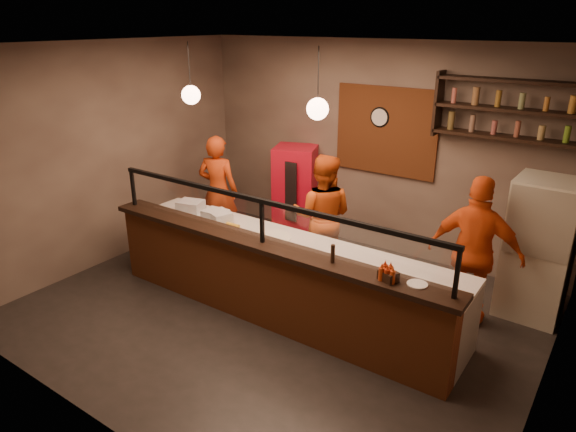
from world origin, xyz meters
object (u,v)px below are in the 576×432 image
Objects in this scene: cook_right at (475,253)px; pepper_mill at (333,254)px; red_cooler at (295,192)px; condiment_caddy at (388,276)px; wall_clock at (380,117)px; cook_mid at (323,216)px; cook_left at (218,191)px; pizza_dough at (272,237)px; fridge at (539,249)px.

cook_right is 1.80m from pepper_mill.
red_cooler reaches higher than condiment_caddy.
wall_clock is at bearing -39.52° from cook_right.
cook_mid is at bearing -98.60° from wall_clock.
cook_left reaches higher than condiment_caddy.
pepper_mill is at bearing -22.18° from pizza_dough.
fridge reaches higher than pizza_dough.
cook_mid is 2.27m from condiment_caddy.
wall_clock reaches higher than pizza_dough.
cook_right is 0.87m from fridge.
pizza_dough is at bearing 132.87° from cook_left.
cook_left reaches higher than fridge.
cook_right is at bearing 72.48° from condiment_caddy.
red_cooler is at bearing -149.65° from cook_left.
cook_left is 3.35m from pepper_mill.
cook_right is (1.93, -1.36, -1.18)m from wall_clock.
cook_mid is 1.47m from red_cooler.
pepper_mill is (-0.65, 0.03, 0.05)m from condiment_caddy.
fridge is at bearing 50.95° from pepper_mill.
cook_mid is 1.04m from pizza_dough.
cook_right is 1.20× the size of red_cooler.
wall_clock is at bearing 165.86° from fridge.
fridge is 2.33m from condiment_caddy.
cook_mid is (-0.19, -1.27, -1.22)m from wall_clock.
pizza_dough is 2.77× the size of condiment_caddy.
cook_right is 9.02× the size of pepper_mill.
condiment_caddy is (1.67, -1.52, 0.22)m from cook_mid.
red_cooler is 3.27m from pepper_mill.
pizza_dough is 1.86m from condiment_caddy.
cook_left is 1.28m from red_cooler.
condiment_caddy is (1.48, -2.79, -0.99)m from wall_clock.
pizza_dough is (-0.30, -2.30, -1.19)m from wall_clock.
condiment_caddy is (3.63, -1.53, 0.22)m from cook_left.
wall_clock is 2.61m from pizza_dough.
pizza_dough is (-2.80, -1.59, 0.03)m from fridge.
wall_clock is 1.70× the size of condiment_caddy.
cook_left is at bearing -149.69° from wall_clock.
cook_left is 1.16× the size of red_cooler.
condiment_caddy is (-0.45, -1.43, 0.19)m from cook_right.
cook_left is 4.68m from fridge.
cook_mid reaches higher than condiment_caddy.
cook_left is 1.01× the size of cook_mid.
cook_left reaches higher than cook_mid.
fridge is 1.14× the size of red_cooler.
cook_right is at bearing -38.86° from red_cooler.
red_cooler is 2.23m from pizza_dough.
cook_right reaches higher than pepper_mill.
wall_clock is 2.77m from cook_left.
fridge reaches higher than pepper_mill.
pizza_dough is (0.99, -1.99, 0.14)m from red_cooler.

